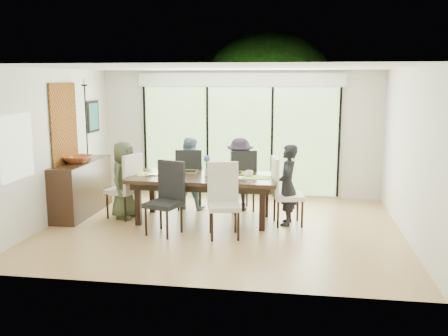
# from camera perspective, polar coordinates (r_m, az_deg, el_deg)

# --- Properties ---
(floor) EXTENTS (6.00, 5.00, 0.01)m
(floor) POSITION_cam_1_polar(r_m,az_deg,el_deg) (8.61, -0.25, -6.89)
(floor) COLOR #9A6B3D
(floor) RESTS_ON ground
(ceiling) EXTENTS (6.00, 5.00, 0.01)m
(ceiling) POSITION_cam_1_polar(r_m,az_deg,el_deg) (8.24, -0.27, 11.45)
(ceiling) COLOR white
(ceiling) RESTS_ON wall_back
(wall_back) EXTENTS (6.00, 0.02, 2.70)m
(wall_back) POSITION_cam_1_polar(r_m,az_deg,el_deg) (10.78, 1.81, 3.93)
(wall_back) COLOR silver
(wall_back) RESTS_ON floor
(wall_front) EXTENTS (6.00, 0.02, 2.70)m
(wall_front) POSITION_cam_1_polar(r_m,az_deg,el_deg) (5.88, -4.04, -1.34)
(wall_front) COLOR beige
(wall_front) RESTS_ON floor
(wall_left) EXTENTS (0.02, 5.00, 2.70)m
(wall_left) POSITION_cam_1_polar(r_m,az_deg,el_deg) (9.27, -18.99, 2.35)
(wall_left) COLOR white
(wall_left) RESTS_ON floor
(wall_right) EXTENTS (0.02, 5.00, 2.70)m
(wall_right) POSITION_cam_1_polar(r_m,az_deg,el_deg) (8.40, 20.48, 1.51)
(wall_right) COLOR silver
(wall_right) RESTS_ON floor
(glass_doors) EXTENTS (4.20, 0.02, 2.30)m
(glass_doors) POSITION_cam_1_polar(r_m,az_deg,el_deg) (10.76, 1.78, 3.11)
(glass_doors) COLOR #598C3F
(glass_doors) RESTS_ON wall_back
(blinds_header) EXTENTS (4.40, 0.06, 0.28)m
(blinds_header) POSITION_cam_1_polar(r_m,az_deg,el_deg) (10.67, 1.81, 10.05)
(blinds_header) COLOR white
(blinds_header) RESTS_ON wall_back
(mullion_a) EXTENTS (0.05, 0.04, 2.30)m
(mullion_a) POSITION_cam_1_polar(r_m,az_deg,el_deg) (11.20, -8.98, 3.27)
(mullion_a) COLOR black
(mullion_a) RESTS_ON wall_back
(mullion_b) EXTENTS (0.05, 0.04, 2.30)m
(mullion_b) POSITION_cam_1_polar(r_m,az_deg,el_deg) (10.86, -1.90, 3.18)
(mullion_b) COLOR black
(mullion_b) RESTS_ON wall_back
(mullion_c) EXTENTS (0.05, 0.04, 2.30)m
(mullion_c) POSITION_cam_1_polar(r_m,az_deg,el_deg) (10.69, 5.50, 3.03)
(mullion_c) COLOR black
(mullion_c) RESTS_ON wall_back
(mullion_d) EXTENTS (0.05, 0.04, 2.30)m
(mullion_d) POSITION_cam_1_polar(r_m,az_deg,el_deg) (10.71, 13.01, 2.82)
(mullion_d) COLOR black
(mullion_d) RESTS_ON wall_back
(side_window) EXTENTS (0.02, 0.90, 1.00)m
(side_window) POSITION_cam_1_polar(r_m,az_deg,el_deg) (8.19, -22.66, 2.22)
(side_window) COLOR #8CAD7F
(side_window) RESTS_ON wall_left
(deck) EXTENTS (6.00, 1.80, 0.10)m
(deck) POSITION_cam_1_polar(r_m,az_deg,el_deg) (11.89, 2.28, -2.33)
(deck) COLOR #513922
(deck) RESTS_ON ground
(rail_top) EXTENTS (6.00, 0.08, 0.06)m
(rail_top) POSITION_cam_1_polar(r_m,az_deg,el_deg) (12.56, 2.71, 1.13)
(rail_top) COLOR brown
(rail_top) RESTS_ON deck
(foliage_left) EXTENTS (3.20, 3.20, 3.20)m
(foliage_left) POSITION_cam_1_polar(r_m,az_deg,el_deg) (13.73, -4.35, 5.63)
(foliage_left) COLOR #14380F
(foliage_left) RESTS_ON ground
(foliage_mid) EXTENTS (4.00, 4.00, 4.00)m
(foliage_mid) POSITION_cam_1_polar(r_m,az_deg,el_deg) (13.98, 5.08, 7.18)
(foliage_mid) COLOR #14380F
(foliage_mid) RESTS_ON ground
(foliage_right) EXTENTS (2.80, 2.80, 2.80)m
(foliage_right) POSITION_cam_1_polar(r_m,az_deg,el_deg) (13.23, 12.65, 4.46)
(foliage_right) COLOR #14380F
(foliage_right) RESTS_ON ground
(foliage_far) EXTENTS (3.60, 3.60, 3.60)m
(foliage_far) POSITION_cam_1_polar(r_m,az_deg,el_deg) (14.78, 1.35, 6.68)
(foliage_far) COLOR #14380F
(foliage_far) RESTS_ON ground
(table_top) EXTENTS (2.62, 1.20, 0.07)m
(table_top) POSITION_cam_1_polar(r_m,az_deg,el_deg) (8.86, -2.34, -1.13)
(table_top) COLOR black
(table_top) RESTS_ON floor
(table_apron) EXTENTS (2.41, 0.98, 0.11)m
(table_apron) POSITION_cam_1_polar(r_m,az_deg,el_deg) (8.88, -2.34, -1.75)
(table_apron) COLOR black
(table_apron) RESTS_ON floor
(table_leg_fl) EXTENTS (0.10, 0.10, 0.75)m
(table_leg_fl) POSITION_cam_1_polar(r_m,az_deg,el_deg) (8.81, -9.79, -4.07)
(table_leg_fl) COLOR black
(table_leg_fl) RESTS_ON floor
(table_leg_fr) EXTENTS (0.10, 0.10, 0.75)m
(table_leg_fr) POSITION_cam_1_polar(r_m,az_deg,el_deg) (8.39, 4.40, -4.66)
(table_leg_fr) COLOR black
(table_leg_fr) RESTS_ON floor
(table_leg_bl) EXTENTS (0.10, 0.10, 0.75)m
(table_leg_bl) POSITION_cam_1_polar(r_m,az_deg,el_deg) (9.61, -8.18, -2.83)
(table_leg_bl) COLOR black
(table_leg_bl) RESTS_ON floor
(table_leg_br) EXTENTS (0.10, 0.10, 0.75)m
(table_leg_br) POSITION_cam_1_polar(r_m,az_deg,el_deg) (9.23, 4.80, -3.30)
(table_leg_br) COLOR black
(table_leg_br) RESTS_ON floor
(chair_left_end) EXTENTS (0.65, 0.65, 1.20)m
(chair_left_end) POSITION_cam_1_polar(r_m,az_deg,el_deg) (9.29, -11.46, -1.96)
(chair_left_end) COLOR silver
(chair_left_end) RESTS_ON floor
(chair_right_end) EXTENTS (0.59, 0.59, 1.20)m
(chair_right_end) POSITION_cam_1_polar(r_m,az_deg,el_deg) (8.74, 7.38, -2.61)
(chair_right_end) COLOR white
(chair_right_end) RESTS_ON floor
(chair_far_left) EXTENTS (0.58, 0.58, 1.20)m
(chair_far_left) POSITION_cam_1_polar(r_m,az_deg,el_deg) (9.80, -3.97, -1.15)
(chair_far_left) COLOR black
(chair_far_left) RESTS_ON floor
(chair_far_right) EXTENTS (0.66, 0.66, 1.20)m
(chair_far_right) POSITION_cam_1_polar(r_m,az_deg,el_deg) (9.63, 1.84, -1.33)
(chair_far_right) COLOR black
(chair_far_right) RESTS_ON floor
(chair_near_left) EXTENTS (0.64, 0.64, 1.20)m
(chair_near_left) POSITION_cam_1_polar(r_m,az_deg,el_deg) (8.18, -6.94, -3.48)
(chair_near_left) COLOR black
(chair_near_left) RESTS_ON floor
(chair_near_right) EXTENTS (0.61, 0.61, 1.20)m
(chair_near_right) POSITION_cam_1_polar(r_m,az_deg,el_deg) (7.98, 0.01, -3.76)
(chair_near_right) COLOR beige
(chair_near_right) RESTS_ON floor
(person_left_end) EXTENTS (0.51, 0.71, 1.41)m
(person_left_end) POSITION_cam_1_polar(r_m,az_deg,el_deg) (9.26, -11.36, -1.34)
(person_left_end) COLOR #465035
(person_left_end) RESTS_ON floor
(person_right_end) EXTENTS (0.45, 0.68, 1.41)m
(person_right_end) POSITION_cam_1_polar(r_m,az_deg,el_deg) (8.72, 7.26, -1.94)
(person_right_end) COLOR black
(person_right_end) RESTS_ON floor
(person_far_left) EXTENTS (0.72, 0.52, 1.41)m
(person_far_left) POSITION_cam_1_polar(r_m,az_deg,el_deg) (9.76, -4.01, -0.58)
(person_far_left) COLOR #789AAE
(person_far_left) RESTS_ON floor
(person_far_right) EXTENTS (0.67, 0.43, 1.41)m
(person_far_right) POSITION_cam_1_polar(r_m,az_deg,el_deg) (9.59, 1.83, -0.75)
(person_far_right) COLOR #241D2B
(person_far_right) RESTS_ON floor
(placemat_left) EXTENTS (0.48, 0.35, 0.01)m
(placemat_left) POSITION_cam_1_polar(r_m,az_deg,el_deg) (9.08, -8.24, -0.72)
(placemat_left) COLOR #A0B33F
(placemat_left) RESTS_ON table_top
(placemat_right) EXTENTS (0.48, 0.35, 0.01)m
(placemat_right) POSITION_cam_1_polar(r_m,az_deg,el_deg) (8.72, 3.80, -1.08)
(placemat_right) COLOR #8DAC3D
(placemat_right) RESTS_ON table_top
(placemat_far_l) EXTENTS (0.48, 0.35, 0.01)m
(placemat_far_l) POSITION_cam_1_polar(r_m,az_deg,el_deg) (9.33, -4.59, -0.35)
(placemat_far_l) COLOR olive
(placemat_far_l) RESTS_ON table_top
(placemat_far_r) EXTENTS (0.48, 0.35, 0.01)m
(placemat_far_r) POSITION_cam_1_polar(r_m,az_deg,el_deg) (9.15, 1.52, -0.52)
(placemat_far_r) COLOR #93BA42
(placemat_far_r) RESTS_ON table_top
(placemat_paper) EXTENTS (0.48, 0.35, 0.01)m
(placemat_paper) POSITION_cam_1_polar(r_m,az_deg,el_deg) (8.68, -6.29, -1.17)
(placemat_paper) COLOR white
(placemat_paper) RESTS_ON table_top
(tablet_far_l) EXTENTS (0.28, 0.20, 0.01)m
(tablet_far_l) POSITION_cam_1_polar(r_m,az_deg,el_deg) (9.25, -4.06, -0.36)
(tablet_far_l) COLOR black
(tablet_far_l) RESTS_ON table_top
(tablet_far_r) EXTENTS (0.26, 0.19, 0.01)m
(tablet_far_r) POSITION_cam_1_polar(r_m,az_deg,el_deg) (9.11, 1.17, -0.52)
(tablet_far_r) COLOR black
(tablet_far_r) RESTS_ON table_top
(papers) EXTENTS (0.33, 0.24, 0.00)m
(papers) POSITION_cam_1_polar(r_m,az_deg,el_deg) (8.70, 2.13, -1.10)
(papers) COLOR white
(papers) RESTS_ON table_top
(platter_base) EXTENTS (0.28, 0.28, 0.03)m
(platter_base) POSITION_cam_1_polar(r_m,az_deg,el_deg) (8.68, -6.29, -1.06)
(platter_base) COLOR white
(platter_base) RESTS_ON table_top
(platter_snacks) EXTENTS (0.22, 0.22, 0.02)m
(platter_snacks) POSITION_cam_1_polar(r_m,az_deg,el_deg) (8.68, -6.29, -0.93)
(platter_snacks) COLOR orange
(platter_snacks) RESTS_ON table_top
(vase) EXTENTS (0.09, 0.09, 0.13)m
(vase) POSITION_cam_1_polar(r_m,az_deg,el_deg) (8.88, -1.97, -0.45)
(vase) COLOR silver
(vase) RESTS_ON table_top
(hyacinth_stems) EXTENTS (0.04, 0.04, 0.17)m
(hyacinth_stems) POSITION_cam_1_polar(r_m,az_deg,el_deg) (8.85, -1.97, 0.38)
(hyacinth_stems) COLOR #337226
(hyacinth_stems) RESTS_ON table_top
(hyacinth_blooms) EXTENTS (0.12, 0.12, 0.12)m
(hyacinth_blooms) POSITION_cam_1_polar(r_m,az_deg,el_deg) (8.83, -1.98, 1.08)
(hyacinth_blooms) COLOR #4F5DC7
(hyacinth_blooms) RESTS_ON table_top
(laptop) EXTENTS (0.43, 0.41, 0.03)m
(laptop) POSITION_cam_1_polar(r_m,az_deg,el_deg) (8.95, -7.82, -0.79)
(laptop) COLOR silver
(laptop) RESTS_ON table_top
(cup_a) EXTENTS (0.16, 0.16, 0.10)m
(cup_a) POSITION_cam_1_polar(r_m,az_deg,el_deg) (9.14, -6.48, -0.29)
(cup_a) COLOR white
(cup_a) RESTS_ON table_top
(cup_b) EXTENTS (0.14, 0.14, 0.10)m
(cup_b) POSITION_cam_1_polar(r_m,az_deg,el_deg) (8.72, -1.50, -0.75)
(cup_b) COLOR white
(cup_b) RESTS_ON table_top
(cup_c) EXTENTS (0.14, 0.14, 0.10)m
(cup_c) POSITION_cam_1_polar(r_m,az_deg,el_deg) (8.82, 2.89, -0.61)
(cup_c) COLOR white
(cup_c) RESTS_ON table_top
(book) EXTENTS (0.27, 0.30, 0.02)m
(book) POSITION_cam_1_polar(r_m,az_deg,el_deg) (8.85, -0.69, -0.84)
(book) COLOR white
(book) RESTS_ON table_top
(sideboard) EXTENTS (0.50, 1.77, 1.00)m
(sideboard) POSITION_cam_1_polar(r_m,az_deg,el_deg) (9.77, -15.98, -2.19)
(sideboard) COLOR black
(sideboard) RESTS_ON floor
(bowl) EXTENTS (0.53, 0.53, 0.13)m
(bowl) POSITION_cam_1_polar(r_m,az_deg,el_deg) (9.58, -16.39, 0.97)
(bowl) COLOR #944320
(bowl) RESTS_ON sideboard
(candlestick_base) EXTENTS (0.11, 0.11, 0.04)m
(candlestick_base) POSITION_cam_1_polar(r_m,az_deg,el_deg) (9.99, -15.29, 1.15)
(candlestick_base) COLOR black
(candlestick_base) RESTS_ON sideboard
(candlestick_shaft) EXTENTS (0.03, 0.03, 1.38)m
(candlestick_shaft) POSITION_cam_1_polar(r_m,az_deg,el_deg) (9.91, -15.48, 5.13)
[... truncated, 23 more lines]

